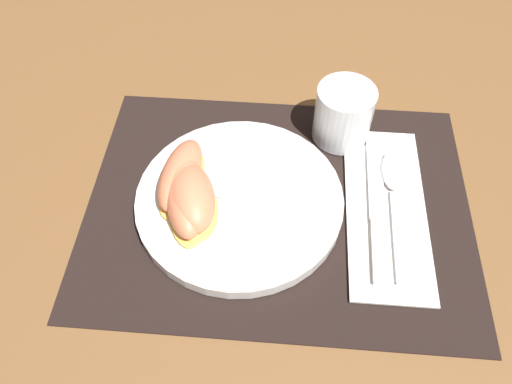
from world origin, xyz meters
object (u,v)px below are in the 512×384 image
citrus_wedge_1 (185,193)px  plate (238,200)px  spoon (394,187)px  knife (376,210)px  citrus_wedge_0 (180,176)px  citrus_wedge_2 (190,198)px  juice_glass (342,117)px  fork (230,191)px

citrus_wedge_1 → plate: bearing=12.2°
plate → spoon: bearing=10.4°
knife → spoon: (0.02, 0.03, 0.00)m
citrus_wedge_0 → citrus_wedge_1: bearing=-67.7°
spoon → citrus_wedge_2: size_ratio=1.67×
juice_glass → citrus_wedge_0: juice_glass is taller
plate → juice_glass: size_ratio=3.23×
knife → spoon: bearing=54.3°
juice_glass → fork: juice_glass is taller
knife → fork: (-0.17, 0.00, 0.01)m
citrus_wedge_1 → spoon: bearing=10.8°
fork → knife: bearing=-1.4°
citrus_wedge_0 → plate: bearing=-9.5°
juice_glass → knife: juice_glass is taller
spoon → citrus_wedge_0: 0.26m
juice_glass → fork: (-0.13, -0.12, -0.01)m
spoon → fork: (-0.20, -0.03, 0.01)m
knife → citrus_wedge_2: citrus_wedge_2 is taller
plate → knife: size_ratio=1.19×
spoon → citrus_wedge_1: (-0.25, -0.05, 0.03)m
citrus_wedge_0 → citrus_wedge_1: (0.01, -0.02, 0.00)m
plate → citrus_wedge_2: (-0.05, -0.02, 0.03)m
plate → citrus_wedge_1: citrus_wedge_1 is taller
juice_glass → knife: bearing=-71.7°
fork → citrus_wedge_2: size_ratio=1.69×
plate → citrus_wedge_1: 0.07m
fork → citrus_wedge_0: 0.06m
plate → juice_glass: juice_glass is taller
citrus_wedge_1 → citrus_wedge_0: bearing=112.3°
spoon → citrus_wedge_1: size_ratio=1.34×
juice_glass → citrus_wedge_2: 0.23m
juice_glass → plate: bearing=-134.6°
fork → citrus_wedge_0: (-0.06, 0.01, 0.01)m
knife → fork: fork is taller
citrus_wedge_0 → citrus_wedge_2: citrus_wedge_2 is taller
knife → citrus_wedge_1: citrus_wedge_1 is taller
knife → citrus_wedge_2: bearing=-174.2°
citrus_wedge_1 → juice_glass: bearing=37.0°
plate → citrus_wedge_2: bearing=-157.6°
fork → citrus_wedge_0: citrus_wedge_0 is taller
knife → plate: bearing=-179.8°
citrus_wedge_0 → citrus_wedge_2: (0.02, -0.03, 0.00)m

